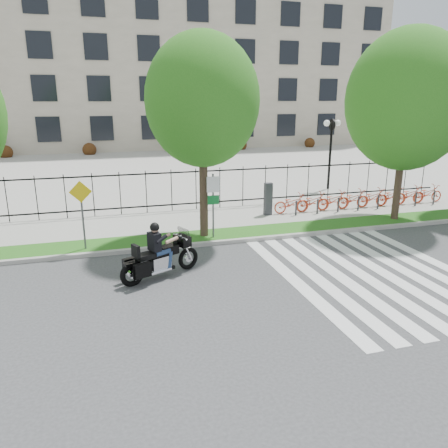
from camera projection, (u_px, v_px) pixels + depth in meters
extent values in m
plane|color=#38383A|center=(227.00, 291.00, 12.67)|extent=(120.00, 120.00, 0.00)
cube|color=#9D9994|center=(196.00, 245.00, 16.42)|extent=(60.00, 0.20, 0.15)
cube|color=#215916|center=(191.00, 238.00, 17.21)|extent=(60.00, 1.50, 0.15)
cube|color=gray|center=(179.00, 222.00, 19.51)|extent=(60.00, 3.50, 0.15)
cube|color=gray|center=(139.00, 166.00, 35.69)|extent=(80.00, 34.00, 0.10)
cube|color=#A49884|center=(117.00, 58.00, 51.37)|extent=(60.00, 20.00, 20.00)
cylinder|color=black|center=(330.00, 158.00, 25.89)|extent=(0.14, 0.14, 4.00)
cylinder|color=black|center=(332.00, 125.00, 25.36)|extent=(0.06, 0.70, 0.70)
sphere|color=white|center=(327.00, 123.00, 25.24)|extent=(0.36, 0.36, 0.36)
sphere|color=white|center=(338.00, 123.00, 25.43)|extent=(0.36, 0.36, 0.36)
cylinder|color=#32231B|center=(204.00, 187.00, 16.80)|extent=(0.32, 0.32, 3.89)
ellipsoid|color=#1A6316|center=(202.00, 100.00, 15.91)|extent=(4.23, 4.23, 4.86)
cylinder|color=#32231B|center=(399.00, 179.00, 19.24)|extent=(0.32, 0.32, 3.62)
ellipsoid|color=#1A6316|center=(407.00, 100.00, 18.31)|extent=(5.13, 5.13, 5.89)
cube|color=#2D2D33|center=(268.00, 199.00, 20.18)|extent=(0.35, 0.25, 1.50)
imported|color=red|center=(292.00, 203.00, 20.59)|extent=(1.75, 0.61, 0.92)
cylinder|color=#2D2D33|center=(296.00, 208.00, 20.16)|extent=(0.08, 0.08, 0.70)
imported|color=red|center=(313.00, 202.00, 20.89)|extent=(1.75, 0.61, 0.92)
cylinder|color=#2D2D33|center=(317.00, 206.00, 20.46)|extent=(0.08, 0.08, 0.70)
imported|color=red|center=(333.00, 200.00, 21.18)|extent=(1.75, 0.61, 0.92)
cylinder|color=#2D2D33|center=(338.00, 205.00, 20.75)|extent=(0.08, 0.08, 0.70)
imported|color=red|center=(353.00, 199.00, 21.48)|extent=(1.75, 0.61, 0.92)
cylinder|color=#2D2D33|center=(358.00, 203.00, 21.05)|extent=(0.08, 0.08, 0.70)
imported|color=red|center=(372.00, 198.00, 21.78)|extent=(1.75, 0.61, 0.92)
cylinder|color=#2D2D33|center=(378.00, 202.00, 21.35)|extent=(0.08, 0.08, 0.70)
imported|color=red|center=(391.00, 196.00, 22.08)|extent=(1.75, 0.61, 0.92)
cylinder|color=#2D2D33|center=(397.00, 200.00, 21.65)|extent=(0.08, 0.08, 0.70)
imported|color=red|center=(409.00, 195.00, 22.38)|extent=(1.75, 0.61, 0.92)
cylinder|color=#2D2D33|center=(416.00, 199.00, 21.95)|extent=(0.08, 0.08, 0.70)
imported|color=red|center=(427.00, 194.00, 22.68)|extent=(1.75, 0.61, 0.92)
cylinder|color=#2D2D33|center=(434.00, 198.00, 22.25)|extent=(0.08, 0.08, 0.70)
cylinder|color=#59595B|center=(213.00, 206.00, 16.74)|extent=(0.07, 0.07, 2.50)
cube|color=white|center=(213.00, 184.00, 16.47)|extent=(0.50, 0.03, 0.60)
cube|color=#0C6626|center=(213.00, 200.00, 16.64)|extent=(0.45, 0.03, 0.35)
cylinder|color=#59595B|center=(83.00, 216.00, 15.46)|extent=(0.07, 0.07, 2.40)
cube|color=yellow|center=(80.00, 192.00, 15.17)|extent=(0.78, 0.03, 0.78)
torus|color=black|center=(188.00, 258.00, 14.20)|extent=(0.73, 0.43, 0.74)
torus|color=black|center=(132.00, 274.00, 12.93)|extent=(0.78, 0.47, 0.78)
cube|color=black|center=(182.00, 241.00, 13.89)|extent=(0.53, 0.67, 0.32)
cube|color=#26262B|center=(184.00, 233.00, 13.87)|extent=(0.36, 0.56, 0.33)
cube|color=silver|center=(160.00, 263.00, 13.50)|extent=(0.74, 0.60, 0.43)
cube|color=black|center=(168.00, 250.00, 13.60)|extent=(0.69, 0.57, 0.28)
cube|color=black|center=(149.00, 255.00, 13.18)|extent=(0.84, 0.66, 0.15)
cube|color=black|center=(136.00, 251.00, 12.84)|extent=(0.25, 0.38, 0.37)
cube|color=black|center=(142.00, 270.00, 12.75)|extent=(0.56, 0.38, 0.43)
cube|color=black|center=(131.00, 264.00, 13.22)|extent=(0.56, 0.38, 0.43)
cube|color=black|center=(154.00, 242.00, 13.20)|extent=(0.41, 0.50, 0.56)
sphere|color=tan|center=(155.00, 229.00, 13.11)|extent=(0.25, 0.25, 0.25)
sphere|color=black|center=(155.00, 227.00, 13.10)|extent=(0.29, 0.29, 0.29)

